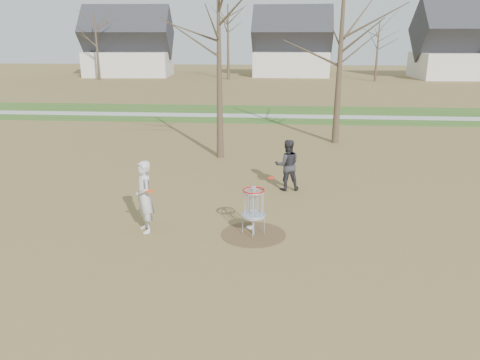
% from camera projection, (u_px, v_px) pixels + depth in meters
% --- Properties ---
extents(ground, '(160.00, 160.00, 0.00)m').
position_uv_depth(ground, '(253.00, 234.00, 12.91)').
color(ground, brown).
rests_on(ground, ground).
extents(green_band, '(160.00, 8.00, 0.01)m').
position_uv_depth(green_band, '(271.00, 114.00, 32.90)').
color(green_band, '#2D5119').
rests_on(green_band, ground).
extents(footpath, '(160.00, 1.50, 0.01)m').
position_uv_depth(footpath, '(271.00, 116.00, 31.95)').
color(footpath, '#9E9E99').
rests_on(footpath, green_band).
extents(dirt_circle, '(1.80, 1.80, 0.01)m').
position_uv_depth(dirt_circle, '(253.00, 234.00, 12.91)').
color(dirt_circle, '#47331E').
rests_on(dirt_circle, ground).
extents(player_standing, '(0.80, 0.88, 2.03)m').
position_uv_depth(player_standing, '(144.00, 197.00, 12.84)').
color(player_standing, silver).
rests_on(player_standing, ground).
extents(player_throwing, '(0.98, 0.82, 1.81)m').
position_uv_depth(player_throwing, '(287.00, 165.00, 16.42)').
color(player_throwing, '#2C2B2F').
rests_on(player_throwing, ground).
extents(disc_grounded, '(0.22, 0.22, 0.02)m').
position_uv_depth(disc_grounded, '(250.00, 227.00, 13.33)').
color(disc_grounded, silver).
rests_on(disc_grounded, dirt_circle).
extents(discs_in_play, '(3.40, 2.37, 0.24)m').
position_uv_depth(discs_in_play, '(218.00, 184.00, 13.44)').
color(discs_in_play, '#FF240D').
rests_on(discs_in_play, ground).
extents(disc_golf_basket, '(0.64, 0.64, 1.35)m').
position_uv_depth(disc_golf_basket, '(254.00, 203.00, 12.64)').
color(disc_golf_basket, '#9EA3AD').
rests_on(disc_golf_basket, ground).
extents(bare_trees, '(52.62, 44.98, 9.00)m').
position_uv_depth(bare_trees, '(294.00, 35.00, 45.26)').
color(bare_trees, '#382B1E').
rests_on(bare_trees, ground).
extents(houses_row, '(56.51, 10.01, 7.26)m').
position_uv_depth(houses_row, '(310.00, 50.00, 61.55)').
color(houses_row, silver).
rests_on(houses_row, ground).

